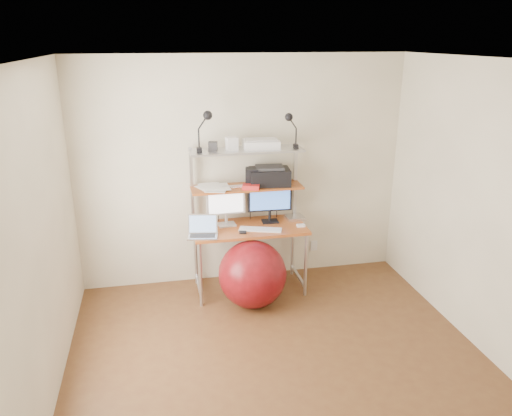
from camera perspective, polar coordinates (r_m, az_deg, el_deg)
The scene contains 20 objects.
room at distance 3.82m, azimuth 3.31°, elevation -2.63°, with size 3.60×3.60×3.60m.
computer_desk at distance 5.30m, azimuth -0.92°, elevation 0.27°, with size 1.20×0.60×1.57m.
wall_outlet at distance 5.99m, azimuth 6.64°, elevation -4.30°, with size 0.08×0.01×0.12m, color silver.
monitor_silver at distance 5.30m, azimuth -3.45°, elevation 0.59°, with size 0.42×0.16×0.46m.
monitor_black at distance 5.38m, azimuth 1.59°, elevation 0.89°, with size 0.49×0.14×0.49m.
laptop at distance 5.09m, azimuth -6.10°, elevation -2.66°, with size 0.33×0.29×0.26m.
keyboard at distance 5.22m, azimuth 0.50°, elevation -2.46°, with size 0.44×0.13×0.01m, color silver.
mouse at distance 5.33m, azimuth 5.15°, elevation -2.00°, with size 0.09×0.05×0.02m, color silver.
mac_mini at distance 5.54m, azimuth 4.45°, elevation -1.08°, with size 0.19×0.19×0.04m, color silver.
phone at distance 5.17m, azimuth -1.53°, elevation -2.67°, with size 0.07×0.14×0.01m, color black.
printer at distance 5.34m, azimuth 1.56°, elevation 3.68°, with size 0.45×0.33×0.20m.
nas_cube at distance 5.28m, azimuth -0.47°, elevation 3.55°, with size 0.13×0.13×0.20m, color black.
red_box at distance 5.19m, azimuth -0.57°, elevation 2.44°, with size 0.17×0.12×0.05m, color red.
scanner at distance 5.24m, azimuth 0.58°, elevation 7.36°, with size 0.39×0.27×0.10m.
box_white at distance 5.16m, azimuth -2.80°, elevation 7.36°, with size 0.11×0.10×0.13m, color silver.
box_grey at distance 5.15m, azimuth -4.95°, elevation 7.06°, with size 0.09×0.09×0.09m, color #2F2F31.
clip_lamp_left at distance 5.02m, azimuth -5.76°, elevation 9.73°, with size 0.17×0.09×0.42m.
clip_lamp_right at distance 5.17m, azimuth 3.95°, elevation 9.68°, with size 0.15×0.08×0.37m.
exercise_ball at distance 5.15m, azimuth -0.41°, elevation -7.57°, with size 0.70×0.70×0.70m, color maroon.
paper_stack at distance 5.24m, azimuth -4.91°, elevation 2.39°, with size 0.37×0.40×0.02m.
Camera 1 is at (-0.94, -3.42, 2.65)m, focal length 35.00 mm.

